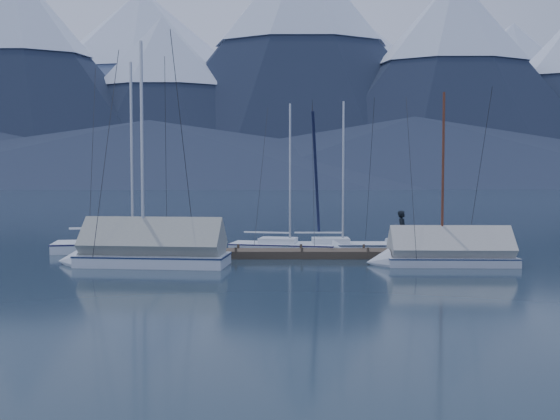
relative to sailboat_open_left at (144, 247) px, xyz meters
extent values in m
plane|color=black|center=(6.94, -4.52, -0.18)|extent=(1000.00, 1000.00, 0.00)
cone|color=#475675|center=(-103.06, 435.48, 74.82)|extent=(352.00, 352.00, 150.00)
cone|color=silver|center=(-103.06, 435.48, 118.82)|extent=(152.28, 152.28, 63.00)
cone|color=#475675|center=(46.94, 425.48, 69.82)|extent=(330.00, 330.00, 140.00)
cone|color=silver|center=(46.94, 425.48, 110.92)|extent=(142.76, 142.76, 58.80)
cone|color=#475675|center=(186.94, 440.48, 62.32)|extent=(308.00, 308.00, 125.00)
cone|color=silver|center=(186.94, 440.48, 99.07)|extent=(133.24, 133.24, 52.50)
cone|color=#192133|center=(-133.06, 280.48, 57.32)|extent=(190.00, 190.00, 115.00)
cone|color=silver|center=(-133.06, 280.48, 91.17)|extent=(82.19, 82.19, 48.30)
cone|color=#192133|center=(-58.06, 290.48, 44.82)|extent=(171.00, 171.00, 90.00)
cone|color=silver|center=(-58.06, 290.48, 71.42)|extent=(73.97, 73.97, 37.80)
cone|color=#192133|center=(16.94, 305.48, 67.32)|extent=(228.00, 228.00, 135.00)
cone|color=#192133|center=(96.94, 285.48, 54.82)|extent=(190.00, 190.00, 110.00)
cone|color=silver|center=(96.94, 285.48, 87.22)|extent=(82.19, 82.19, 46.20)
cone|color=#192133|center=(-53.06, 235.48, 14.82)|extent=(416.00, 416.00, 30.00)
cone|color=#192133|center=(66.94, 240.48, 15.82)|extent=(390.00, 390.00, 32.00)
cube|color=#382D23|center=(6.94, -2.52, -0.01)|extent=(18.00, 1.50, 0.34)
cube|color=black|center=(0.94, -2.52, -0.23)|extent=(3.00, 1.30, 0.30)
cube|color=black|center=(6.94, -2.52, -0.23)|extent=(3.00, 1.30, 0.30)
cube|color=black|center=(12.94, -2.52, -0.23)|extent=(3.00, 1.30, 0.30)
cylinder|color=#382D23|center=(-1.06, -1.82, 0.17)|extent=(0.12, 0.12, 0.35)
cylinder|color=#382D23|center=(-1.06, -3.22, 0.17)|extent=(0.12, 0.12, 0.35)
cylinder|color=#382D23|center=(1.94, -1.82, 0.17)|extent=(0.12, 0.12, 0.35)
cylinder|color=#382D23|center=(1.94, -3.22, 0.17)|extent=(0.12, 0.12, 0.35)
cylinder|color=#382D23|center=(4.94, -1.82, 0.17)|extent=(0.12, 0.12, 0.35)
cylinder|color=#382D23|center=(4.94, -3.22, 0.17)|extent=(0.12, 0.12, 0.35)
cylinder|color=#382D23|center=(7.94, -1.82, 0.17)|extent=(0.12, 0.12, 0.35)
cylinder|color=#382D23|center=(7.94, -3.22, 0.17)|extent=(0.12, 0.12, 0.35)
cylinder|color=#382D23|center=(10.94, -1.82, 0.17)|extent=(0.12, 0.12, 0.35)
cylinder|color=#382D23|center=(10.94, -3.22, 0.17)|extent=(0.12, 0.12, 0.35)
cylinder|color=#382D23|center=(13.94, -1.82, 0.17)|extent=(0.12, 0.12, 0.35)
cylinder|color=#382D23|center=(13.94, -3.22, 0.17)|extent=(0.12, 0.12, 0.35)
cube|color=white|center=(-0.98, -0.19, -0.05)|extent=(7.04, 3.48, 0.74)
cube|color=white|center=(-0.98, -0.19, -0.38)|extent=(5.85, 2.30, 0.34)
cube|color=#191644|center=(-0.98, -0.19, 0.27)|extent=(7.11, 3.52, 0.07)
cone|color=white|center=(2.82, 0.55, -0.05)|extent=(1.62, 2.35, 2.15)
cube|color=white|center=(-1.31, -0.25, 0.49)|extent=(2.61, 1.99, 0.34)
cylinder|color=#B2B7BF|center=(-0.54, -0.11, 4.81)|extent=(0.13, 0.13, 8.98)
cylinder|color=#B2B7BF|center=(-2.08, -0.40, 1.00)|extent=(2.99, 0.67, 0.10)
cylinder|color=#26262B|center=(1.11, 0.21, 4.81)|extent=(0.67, 3.33, 8.99)
cube|color=white|center=(7.09, -0.09, -0.08)|extent=(5.51, 2.78, 0.58)
cube|color=white|center=(7.09, -0.09, -0.34)|extent=(4.57, 1.84, 0.26)
cube|color=#1D1849|center=(7.09, -0.09, 0.17)|extent=(5.56, 2.80, 0.05)
cone|color=white|center=(10.05, -0.70, -0.08)|extent=(1.28, 1.84, 1.68)
cube|color=white|center=(6.83, -0.04, 0.34)|extent=(2.05, 1.57, 0.26)
cylinder|color=#B2B7BF|center=(7.43, -0.16, 3.72)|extent=(0.11, 0.11, 7.01)
cylinder|color=#B2B7BF|center=(6.23, 0.08, 0.74)|extent=(2.33, 0.55, 0.08)
cylinder|color=#26262B|center=(8.72, -0.43, 3.72)|extent=(0.55, 2.60, 7.02)
cube|color=silver|center=(9.75, -0.16, -0.08)|extent=(5.34, 1.78, 0.59)
cube|color=silver|center=(9.75, -0.16, -0.34)|extent=(4.54, 0.98, 0.27)
cube|color=#172445|center=(9.75, -0.16, 0.17)|extent=(5.39, 1.80, 0.05)
cone|color=silver|center=(12.82, -0.16, -0.08)|extent=(0.98, 1.71, 1.71)
cube|color=silver|center=(9.48, -0.16, 0.35)|extent=(1.87, 1.25, 0.27)
cylinder|color=#B2B7BF|center=(10.10, -0.16, 3.78)|extent=(0.11, 0.11, 7.12)
cylinder|color=#B2B7BF|center=(8.86, -0.16, 0.75)|extent=(2.40, 0.08, 0.08)
cylinder|color=#26262B|center=(11.44, -0.16, 3.78)|extent=(0.02, 2.69, 7.13)
cube|color=silver|center=(14.15, -5.03, -0.08)|extent=(5.37, 2.00, 0.57)
cube|color=silver|center=(14.15, -5.03, -0.34)|extent=(4.55, 1.13, 0.26)
cube|color=navy|center=(14.15, -5.03, 0.16)|extent=(5.42, 2.02, 0.05)
cone|color=silver|center=(11.10, -4.96, -0.08)|extent=(0.98, 1.83, 1.82)
cylinder|color=#592819|center=(13.80, -5.02, 3.64)|extent=(0.10, 0.10, 6.88)
cylinder|color=#592819|center=(15.01, -5.04, 0.72)|extent=(2.40, 0.13, 0.08)
cylinder|color=#26262B|center=(12.47, -4.99, 3.64)|extent=(0.08, 2.68, 6.88)
cube|color=#A7A69C|center=(14.15, -5.03, 0.55)|extent=(5.10, 2.03, 1.93)
cube|color=white|center=(1.64, -5.26, -0.05)|extent=(6.38, 2.82, 0.73)
cube|color=white|center=(1.64, -5.26, -0.38)|extent=(5.36, 1.74, 0.33)
cube|color=#19274B|center=(1.64, -5.26, 0.26)|extent=(6.45, 2.85, 0.07)
cone|color=white|center=(-1.93, -4.90, -0.05)|extent=(1.42, 2.23, 2.12)
cylinder|color=#B2B7BF|center=(1.20, -5.22, 4.74)|extent=(0.13, 0.13, 8.85)
cylinder|color=#B2B7BF|center=(2.74, -5.37, 0.98)|extent=(2.78, 0.38, 0.10)
cylinder|color=#26262B|center=(-0.34, -5.06, 4.74)|extent=(0.34, 3.11, 8.85)
cube|color=gray|center=(1.64, -5.26, 0.76)|extent=(6.08, 2.83, 2.25)
imported|color=black|center=(12.62, -2.51, 1.07)|extent=(0.58, 0.75, 1.83)
camera|label=1|loc=(7.10, -29.95, 3.45)|focal=38.00mm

